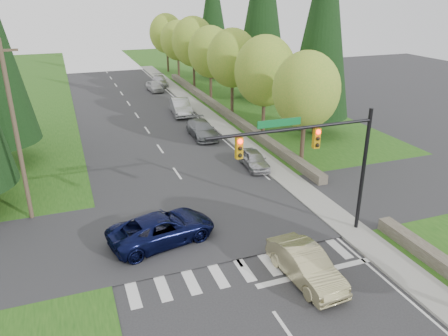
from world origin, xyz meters
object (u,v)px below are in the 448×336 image
parked_car_b (202,129)px  parked_car_e (160,81)px  sedan_champagne (306,265)px  parked_car_c (181,107)px  parked_car_d (154,86)px  parked_car_a (254,159)px  suv_navy (162,228)px

parked_car_b → parked_car_e: size_ratio=1.05×
sedan_champagne → parked_car_c: bearing=82.0°
parked_car_b → parked_car_d: bearing=91.4°
parked_car_a → parked_car_d: 28.23m
sedan_champagne → parked_car_a: (3.31, 13.05, -0.12)m
sedan_champagne → parked_car_d: (1.91, 41.24, -0.11)m
sedan_champagne → parked_car_c: 29.22m
sedan_champagne → parked_car_d: size_ratio=1.21×
parked_car_a → parked_car_c: bearing=98.7°
parked_car_c → parked_car_b: bearing=-86.0°
sedan_champagne → parked_car_b: 21.34m
parked_car_b → parked_car_c: size_ratio=0.96×
parked_car_a → parked_car_c: parked_car_c is taller
parked_car_e → parked_car_d: bearing=-107.7°
parked_car_b → sedan_champagne: bearing=-93.7°
parked_car_e → suv_navy: bearing=-96.0°
suv_navy → parked_car_e: 39.93m
suv_navy → parked_car_d: (7.22, 35.87, -0.13)m
parked_car_c → parked_car_e: bearing=91.0°
parked_car_d → sedan_champagne: bearing=-97.5°
parked_car_a → parked_car_b: size_ratio=0.77×
parked_car_b → parked_car_d: parked_car_b is taller
parked_car_a → parked_car_b: (-1.40, 8.21, 0.07)m
suv_navy → sedan_champagne: bearing=-147.7°
parked_car_b → parked_car_d: size_ratio=1.28×
parked_car_a → parked_car_c: size_ratio=0.74×
sedan_champagne → parked_car_a: 13.46m
parked_car_d → parked_car_e: size_ratio=0.82×
sedan_champagne → parked_car_d: 41.29m
parked_car_a → parked_car_e: bearing=94.4°
parked_car_d → parked_car_c: bearing=-93.9°
parked_car_e → sedan_champagne: bearing=-87.8°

